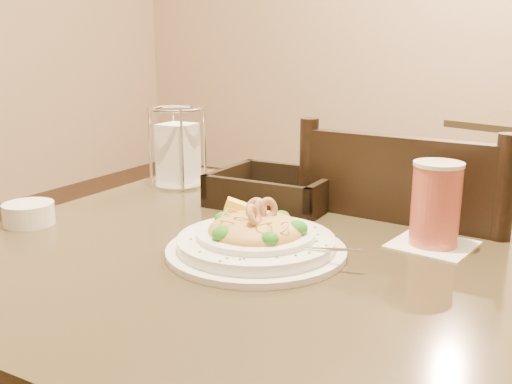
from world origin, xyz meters
The scene contains 8 objects.
main_table centered at (0.00, 0.00, 0.52)m, with size 0.90×0.90×0.75m.
dining_chair_near centered at (0.18, 0.36, 0.50)m, with size 0.45×0.45×0.93m.
pasta_bowl centered at (0.03, -0.04, 0.78)m, with size 0.31×0.28×0.09m.
drink_glass centered at (0.26, 0.13, 0.82)m, with size 0.14×0.14×0.14m.
bread_basket centered at (-0.07, 0.23, 0.78)m, with size 0.23×0.19×0.07m.
napkin_caddy centered at (-0.34, 0.26, 0.83)m, with size 0.11×0.11×0.18m.
side_plate centered at (0.11, 0.31, 0.76)m, with size 0.14×0.14×0.01m, color white.
butter_ramekin centered at (-0.39, -0.11, 0.77)m, with size 0.09×0.09×0.04m, color white.
Camera 1 is at (0.44, -0.77, 1.06)m, focal length 40.00 mm.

